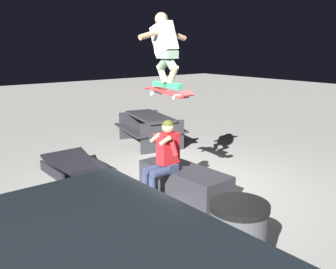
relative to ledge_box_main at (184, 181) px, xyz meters
The scene contains 8 objects.
ground_plane 0.35m from the ledge_box_main, 38.71° to the right, with size 40.00×40.00×0.00m, color gray.
ledge_box_main is the anchor object (origin of this frame).
person_sitting_on_ledge 0.62m from the ledge_box_main, 77.39° to the left, with size 0.59×0.76×1.29m.
skateboard 1.53m from the ledge_box_main, 68.43° to the left, with size 1.02×0.21×0.13m.
skater_airborne 2.21m from the ledge_box_main, 58.91° to the left, with size 0.62×0.89×1.12m.
kicker_ramp 2.40m from the ledge_box_main, 24.05° to the left, with size 1.21×0.95×0.41m.
picnic_table_back 3.30m from the ledge_box_main, 25.97° to the right, with size 1.96×1.69×0.75m.
trash_bin 2.53m from the ledge_box_main, 150.88° to the left, with size 0.58×0.58×0.95m.
Camera 1 is at (-4.47, 3.93, 2.41)m, focal length 38.61 mm.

